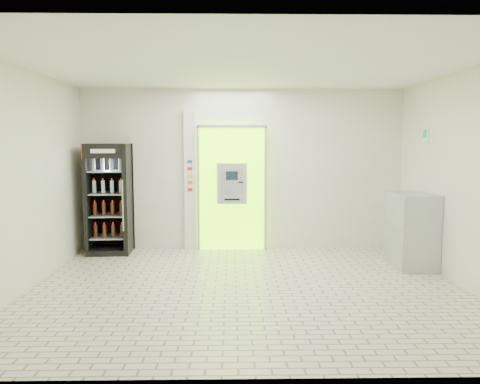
{
  "coord_description": "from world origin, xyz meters",
  "views": [
    {
      "loc": [
        -0.2,
        -6.28,
        2.0
      ],
      "look_at": [
        -0.07,
        1.2,
        1.21
      ],
      "focal_mm": 35.0,
      "sensor_mm": 36.0,
      "label": 1
    }
  ],
  "objects": [
    {
      "name": "exit_sign",
      "position": [
        2.99,
        1.4,
        2.12
      ],
      "size": [
        0.02,
        0.22,
        0.26
      ],
      "color": "white",
      "rests_on": "room_shell"
    },
    {
      "name": "beverage_cooler",
      "position": [
        -2.42,
        2.17,
        0.95
      ],
      "size": [
        0.78,
        0.73,
        1.99
      ],
      "rotation": [
        0.0,
        0.0,
        0.06
      ],
      "color": "black",
      "rests_on": "ground"
    },
    {
      "name": "room_shell",
      "position": [
        0.0,
        0.0,
        1.84
      ],
      "size": [
        6.0,
        6.0,
        6.0
      ],
      "color": "silver",
      "rests_on": "ground"
    },
    {
      "name": "pillar",
      "position": [
        -0.98,
        2.45,
        1.3
      ],
      "size": [
        0.22,
        0.11,
        2.6
      ],
      "color": "silver",
      "rests_on": "ground"
    },
    {
      "name": "ground",
      "position": [
        0.0,
        0.0,
        0.0
      ],
      "size": [
        6.0,
        6.0,
        0.0
      ],
      "primitive_type": "plane",
      "color": "beige",
      "rests_on": "ground"
    },
    {
      "name": "atm_assembly",
      "position": [
        -0.2,
        2.41,
        1.17
      ],
      "size": [
        1.3,
        0.24,
        2.33
      ],
      "color": "#8BFF00",
      "rests_on": "ground"
    },
    {
      "name": "steel_cabinet",
      "position": [
        2.69,
        1.09,
        0.6
      ],
      "size": [
        0.61,
        0.9,
        1.2
      ],
      "rotation": [
        0.0,
        0.0,
        0.01
      ],
      "color": "#A6A9AE",
      "rests_on": "ground"
    }
  ]
}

